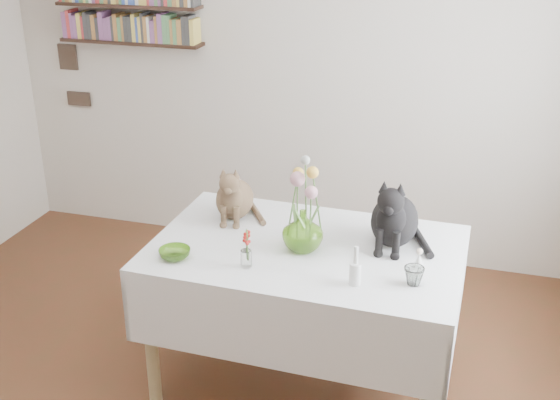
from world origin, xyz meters
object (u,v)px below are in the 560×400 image
(dining_table, at_px, (306,282))
(black_cat, at_px, (395,208))
(tabby_cat, at_px, (234,189))
(flower_vase, at_px, (303,230))

(dining_table, xyz_separation_m, black_cat, (0.39, 0.15, 0.38))
(dining_table, bearing_deg, tabby_cat, 153.05)
(tabby_cat, bearing_deg, flower_vase, -39.14)
(tabby_cat, distance_m, black_cat, 0.83)
(tabby_cat, relative_size, black_cat, 0.84)
(black_cat, height_order, flower_vase, black_cat)
(black_cat, xyz_separation_m, flower_vase, (-0.40, -0.19, -0.08))
(dining_table, distance_m, tabby_cat, 0.60)
(tabby_cat, distance_m, flower_vase, 0.50)
(tabby_cat, xyz_separation_m, flower_vase, (0.43, -0.26, -0.05))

